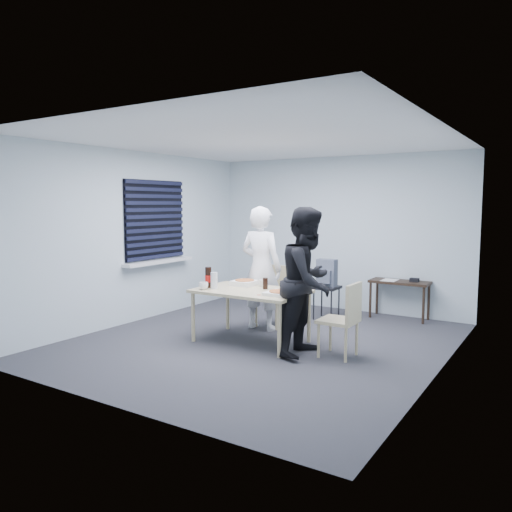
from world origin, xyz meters
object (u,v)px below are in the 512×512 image
Objects in this scene: side_table at (400,286)px; stool at (326,293)px; soda_bottle at (208,278)px; chair_far at (275,291)px; chair_right at (345,315)px; mug_b at (262,283)px; backpack at (326,273)px; dining_table at (251,294)px; mug_a at (203,286)px; person_white at (261,268)px; person_black at (308,281)px.

side_table is 1.73× the size of stool.
stool is at bearing 65.28° from soda_bottle.
chair_far is at bearing -136.17° from side_table.
chair_right reaches higher than mug_b.
backpack is 1.52× the size of soda_bottle.
stool is at bearing 98.07° from backpack.
dining_table is 11.55× the size of mug_a.
chair_right is at bearing 5.39° from soda_bottle.
mug_a is (-1.79, -2.67, 0.22)m from side_table.
backpack reaches higher than chair_far.
side_table is at bearing 56.15° from mug_a.
chair_far is at bearing -99.69° from person_white.
stool is 1.23× the size of backpack.
person_black is 17.70× the size of mug_b.
person_white is at bearing -99.69° from chair_far.
side_table is at bearing 43.83° from chair_far.
person_black is 1.95× the size of side_table.
person_white reaches higher than side_table.
dining_table is at bearing 110.63° from person_white.
person_black is 4.18× the size of backpack.
chair_far reaches higher than mug_a.
person_white is 4.18× the size of backpack.
backpack is at bearing 120.65° from chair_right.
chair_far is 8.90× the size of mug_b.
mug_a is (-0.83, -2.04, 0.33)m from stool.
person_white is at bearing 56.53° from person_black.
mug_a is at bearing 73.43° from person_white.
chair_far is 0.92m from backpack.
person_black reaches higher than soda_bottle.
side_table is at bearing 41.59° from backpack.
chair_right is at bearing -88.96° from side_table.
chair_right is 0.98× the size of side_table.
person_black is 1.96m from stool.
person_white is at bearing 110.63° from dining_table.
person_black is at bearing -64.39° from backpack.
side_table is at bearing -9.22° from person_black.
stool is 1.88× the size of soda_bottle.
person_black is at bearing 9.55° from mug_a.
chair_right is (1.30, 0.02, -0.12)m from dining_table.
soda_bottle is (-1.44, -0.08, -0.06)m from person_black.
person_black is at bearing -22.83° from mug_b.
chair_far is 1.22m from soda_bottle.
mug_b is (0.52, 0.60, -0.00)m from mug_a.
person_black is at bearing 146.53° from person_white.
chair_right is 8.90× the size of mug_b.
mug_a is 1.23× the size of mug_b.
person_black is at bearing -167.13° from chair_right.
mug_b is (0.18, -0.67, 0.23)m from chair_far.
stool is 5.22× the size of mug_b.
side_table is 3.22m from mug_a.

